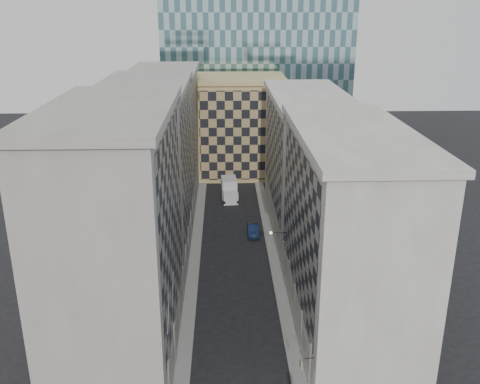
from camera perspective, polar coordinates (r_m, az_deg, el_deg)
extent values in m
cube|color=gray|center=(71.16, -4.87, -7.01)|extent=(1.50, 100.00, 0.15)
cube|color=gray|center=(71.35, 3.65, -6.90)|extent=(1.50, 100.00, 0.15)
cube|color=gray|center=(49.93, -12.93, -4.96)|extent=(10.00, 22.00, 23.00)
cube|color=gray|center=(48.62, -7.40, -3.37)|extent=(0.25, 19.36, 18.00)
cube|color=gray|center=(54.06, -6.95, -14.57)|extent=(0.45, 21.12, 3.20)
cube|color=gray|center=(46.40, -14.04, 8.49)|extent=(10.80, 22.80, 0.70)
cylinder|color=gray|center=(47.12, -8.05, -19.58)|extent=(0.90, 0.90, 4.40)
cylinder|color=gray|center=(51.48, -7.42, -15.73)|extent=(0.90, 0.90, 4.40)
cylinder|color=gray|center=(56.04, -6.90, -12.49)|extent=(0.90, 0.90, 4.40)
cylinder|color=gray|center=(60.76, -6.47, -9.74)|extent=(0.90, 0.90, 4.40)
cube|color=gray|center=(70.42, -9.68, 2.08)|extent=(10.00, 22.00, 22.00)
cube|color=gray|center=(69.48, -5.76, 3.32)|extent=(0.25, 19.36, 17.00)
cube|color=gray|center=(73.27, -5.53, -4.90)|extent=(0.45, 21.12, 3.20)
cube|color=gray|center=(67.94, -10.23, 11.25)|extent=(10.80, 22.80, 0.70)
cylinder|color=gray|center=(65.60, -6.11, -7.40)|extent=(0.90, 0.90, 4.40)
cylinder|color=gray|center=(70.53, -5.80, -5.37)|extent=(0.90, 0.90, 4.40)
cylinder|color=gray|center=(75.55, -5.54, -3.62)|extent=(0.90, 0.90, 4.40)
cylinder|color=gray|center=(80.62, -5.30, -2.08)|extent=(0.90, 0.90, 4.40)
cube|color=gray|center=(91.62, -7.91, 5.91)|extent=(10.00, 22.00, 21.00)
cube|color=gray|center=(90.89, -4.87, 6.89)|extent=(0.25, 19.36, 16.00)
cube|color=gray|center=(93.71, -4.74, 0.67)|extent=(0.45, 21.12, 3.20)
cube|color=gray|center=(89.72, -8.23, 12.66)|extent=(10.80, 22.80, 0.70)
cylinder|color=gray|center=(85.75, -5.10, -0.73)|extent=(0.90, 0.90, 4.40)
cylinder|color=gray|center=(90.93, -4.92, 0.47)|extent=(0.90, 0.90, 4.40)
cylinder|color=gray|center=(96.14, -4.76, 1.54)|extent=(0.90, 0.90, 4.40)
cylinder|color=gray|center=(101.37, -4.62, 2.50)|extent=(0.90, 0.90, 4.40)
cube|color=#A7A399|center=(54.64, 11.36, -4.37)|extent=(10.00, 26.00, 20.00)
cube|color=gray|center=(53.16, 6.33, -3.02)|extent=(0.25, 22.88, 15.00)
cube|color=#A7A399|center=(57.68, 6.04, -12.14)|extent=(0.45, 24.96, 3.20)
cube|color=#A7A399|center=(51.40, 12.12, 6.25)|extent=(10.80, 26.80, 0.70)
cylinder|color=#A7A399|center=(48.90, 7.92, -17.91)|extent=(0.90, 0.90, 4.40)
cylinder|color=#A7A399|center=(53.06, 6.99, -14.52)|extent=(0.90, 0.90, 4.40)
cylinder|color=#A7A399|center=(57.39, 6.21, -11.63)|extent=(0.90, 0.90, 4.40)
cylinder|color=#A7A399|center=(61.85, 5.56, -9.14)|extent=(0.90, 0.90, 4.40)
cylinder|color=#A7A399|center=(66.42, 5.00, -7.00)|extent=(0.90, 0.90, 4.40)
cube|color=#A7A399|center=(79.75, 7.12, 3.15)|extent=(10.00, 28.00, 19.00)
cube|color=gray|center=(78.73, 3.64, 4.18)|extent=(0.25, 24.64, 14.00)
cube|color=#A7A399|center=(81.73, 3.56, -2.18)|extent=(0.45, 26.88, 3.20)
cube|color=#A7A399|center=(77.58, 7.42, 10.15)|extent=(10.80, 28.80, 0.70)
cube|color=tan|center=(104.16, 0.02, 6.89)|extent=(16.00, 14.00, 18.00)
cube|color=tan|center=(97.24, 0.16, 5.98)|extent=(15.20, 0.25, 16.50)
cube|color=tan|center=(102.51, 0.02, 12.03)|extent=(16.80, 14.80, 0.80)
cube|color=#2A2520|center=(116.95, -1.20, 10.78)|extent=(6.00, 6.00, 28.00)
cube|color=#2A2520|center=(115.63, -1.25, 17.99)|extent=(7.00, 7.00, 1.40)
cylinder|color=gray|center=(44.71, -7.66, -12.80)|extent=(0.10, 2.33, 2.33)
cylinder|color=gray|center=(48.12, -7.20, -10.25)|extent=(0.10, 2.33, 2.33)
cylinder|color=black|center=(63.33, 4.13, -4.35)|extent=(1.80, 0.08, 0.08)
sphere|color=#FFE5B2|center=(63.24, 3.31, -4.36)|extent=(0.36, 0.36, 0.36)
cube|color=silver|center=(89.74, -1.03, -0.54)|extent=(2.60, 2.80, 1.98)
cube|color=silver|center=(92.18, -1.18, 0.48)|extent=(2.80, 4.13, 3.41)
cylinder|color=black|center=(89.00, -1.68, -1.06)|extent=(0.40, 1.01, 0.99)
cylinder|color=black|center=(89.18, -0.27, -1.01)|extent=(0.40, 1.01, 0.99)
cylinder|color=black|center=(93.74, -1.91, 0.02)|extent=(0.40, 1.01, 0.99)
cylinder|color=black|center=(93.91, -0.58, 0.07)|extent=(0.40, 1.01, 0.99)
imported|color=#101D3E|center=(77.59, 1.40, -4.05)|extent=(1.63, 4.55, 1.50)
cylinder|color=black|center=(46.31, 7.42, -17.17)|extent=(0.86, 0.13, 0.06)
cube|color=#C3B48F|center=(46.47, 6.50, -17.64)|extent=(0.12, 0.75, 0.75)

